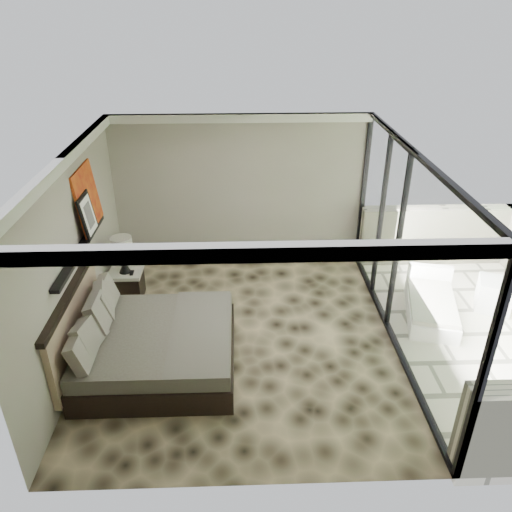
{
  "coord_description": "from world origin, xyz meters",
  "views": [
    {
      "loc": [
        -0.01,
        -6.0,
        4.58
      ],
      "look_at": [
        0.22,
        0.4,
        1.19
      ],
      "focal_mm": 35.0,
      "sensor_mm": 36.0,
      "label": 1
    }
  ],
  "objects_px": {
    "bed": "(150,345)",
    "table_lamp": "(122,250)",
    "ottoman": "(494,295)",
    "nightstand": "(128,284)",
    "lounger": "(431,305)"
  },
  "relations": [
    {
      "from": "bed",
      "to": "table_lamp",
      "type": "xyz_separation_m",
      "value": [
        -0.64,
        1.73,
        0.58
      ]
    },
    {
      "from": "nightstand",
      "to": "ottoman",
      "type": "distance_m",
      "value": 6.02
    },
    {
      "from": "nightstand",
      "to": "ottoman",
      "type": "relative_size",
      "value": 1.03
    },
    {
      "from": "table_lamp",
      "to": "ottoman",
      "type": "height_order",
      "value": "table_lamp"
    },
    {
      "from": "bed",
      "to": "table_lamp",
      "type": "bearing_deg",
      "value": 110.45
    },
    {
      "from": "bed",
      "to": "ottoman",
      "type": "bearing_deg",
      "value": 12.9
    },
    {
      "from": "nightstand",
      "to": "ottoman",
      "type": "bearing_deg",
      "value": -7.54
    },
    {
      "from": "ottoman",
      "to": "bed",
      "type": "bearing_deg",
      "value": -167.1
    },
    {
      "from": "nightstand",
      "to": "table_lamp",
      "type": "distance_m",
      "value": 0.66
    },
    {
      "from": "bed",
      "to": "nightstand",
      "type": "bearing_deg",
      "value": 110.05
    },
    {
      "from": "table_lamp",
      "to": "lounger",
      "type": "distance_m",
      "value": 5.02
    },
    {
      "from": "lounger",
      "to": "table_lamp",
      "type": "bearing_deg",
      "value": -173.45
    },
    {
      "from": "table_lamp",
      "to": "ottoman",
      "type": "relative_size",
      "value": 1.22
    },
    {
      "from": "bed",
      "to": "ottoman",
      "type": "distance_m",
      "value": 5.48
    },
    {
      "from": "table_lamp",
      "to": "lounger",
      "type": "bearing_deg",
      "value": -7.53
    }
  ]
}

